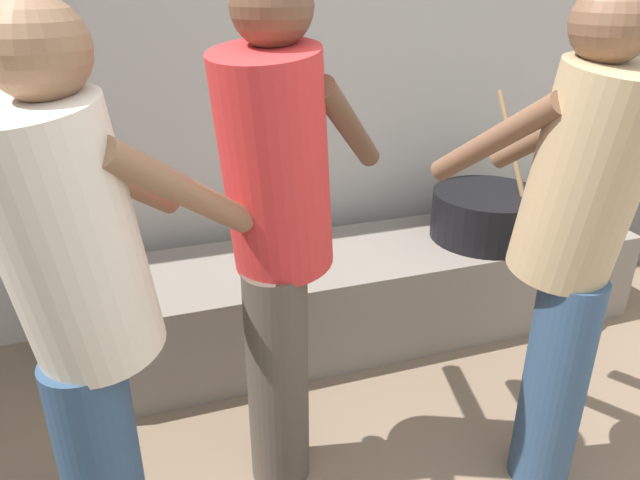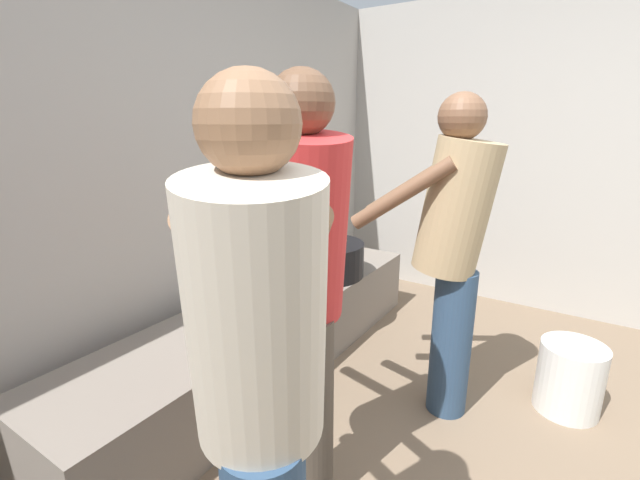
{
  "view_description": "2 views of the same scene",
  "coord_description": "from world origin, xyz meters",
  "px_view_note": "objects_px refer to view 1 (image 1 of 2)",
  "views": [
    {
      "loc": [
        -0.49,
        -0.52,
        1.6
      ],
      "look_at": [
        0.12,
        1.28,
        0.74
      ],
      "focal_mm": 33.24,
      "sensor_mm": 36.0,
      "label": 1
    },
    {
      "loc": [
        -1.27,
        0.2,
        1.47
      ],
      "look_at": [
        0.17,
        1.14,
        0.99
      ],
      "focal_mm": 24.17,
      "sensor_mm": 36.0,
      "label": 2
    }
  ],
  "objects_px": {
    "cooking_pot_main": "(487,215)",
    "cook_in_cream_shirt": "(83,305)",
    "cook_in_red_shirt": "(277,221)",
    "cook_in_tan_shirt": "(574,232)"
  },
  "relations": [
    {
      "from": "cook_in_tan_shirt",
      "to": "cook_in_red_shirt",
      "type": "bearing_deg",
      "value": 160.43
    },
    {
      "from": "cooking_pot_main",
      "to": "cook_in_red_shirt",
      "type": "height_order",
      "value": "cook_in_red_shirt"
    },
    {
      "from": "cook_in_red_shirt",
      "to": "cook_in_cream_shirt",
      "type": "bearing_deg",
      "value": -154.73
    },
    {
      "from": "cooking_pot_main",
      "to": "cook_in_tan_shirt",
      "type": "height_order",
      "value": "cook_in_tan_shirt"
    },
    {
      "from": "cooking_pot_main",
      "to": "cook_in_cream_shirt",
      "type": "distance_m",
      "value": 1.99
    },
    {
      "from": "cook_in_cream_shirt",
      "to": "cook_in_red_shirt",
      "type": "bearing_deg",
      "value": 25.27
    },
    {
      "from": "cooking_pot_main",
      "to": "cook_in_cream_shirt",
      "type": "bearing_deg",
      "value": -152.12
    },
    {
      "from": "cooking_pot_main",
      "to": "cook_in_tan_shirt",
      "type": "bearing_deg",
      "value": -111.6
    },
    {
      "from": "cooking_pot_main",
      "to": "cook_in_red_shirt",
      "type": "bearing_deg",
      "value": -150.99
    },
    {
      "from": "cooking_pot_main",
      "to": "cook_in_red_shirt",
      "type": "relative_size",
      "value": 0.42
    }
  ]
}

